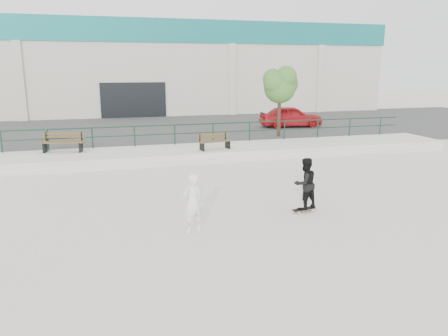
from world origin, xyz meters
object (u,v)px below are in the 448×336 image
object	(u,v)px
red_car	(291,116)
skateboard	(304,209)
bench_left	(63,142)
seated_skater	(193,203)
bench_right	(214,142)
standing_skater	(305,184)
tree	(280,84)

from	to	relation	value
red_car	skateboard	size ratio (longest dim) A/B	5.05
bench_left	seated_skater	size ratio (longest dim) A/B	1.26
bench_left	red_car	bearing A→B (deg)	32.49
bench_right	skateboard	world-z (taller)	bench_right
bench_right	standing_skater	xyz separation A→B (m)	(0.68, -8.29, 0.02)
bench_left	tree	world-z (taller)	tree
bench_left	seated_skater	distance (m)	11.03
red_car	standing_skater	xyz separation A→B (m)	(-6.19, -14.71, -0.30)
tree	red_car	distance (m)	4.73
skateboard	seated_skater	world-z (taller)	seated_skater
red_car	bench_right	bearing A→B (deg)	139.90
red_car	tree	bearing A→B (deg)	153.26
bench_right	standing_skater	bearing A→B (deg)	-96.67
bench_right	tree	distance (m)	6.01
bench_right	red_car	distance (m)	9.41
standing_skater	skateboard	bearing A→B (deg)	-13.62
tree	skateboard	bearing A→B (deg)	-109.08
tree	standing_skater	xyz separation A→B (m)	(-3.89, -11.24, -2.54)
bench_right	seated_skater	distance (m)	9.49
standing_skater	seated_skater	world-z (taller)	standing_skater
bench_right	tree	size ratio (longest dim) A/B	0.43
bench_right	seated_skater	size ratio (longest dim) A/B	1.06
bench_left	bench_right	bearing A→B (deg)	1.48
tree	red_car	bearing A→B (deg)	56.45
red_car	standing_skater	bearing A→B (deg)	163.99
bench_right	skateboard	bearing A→B (deg)	-96.67
seated_skater	skateboard	bearing A→B (deg)	176.55
bench_left	standing_skater	xyz separation A→B (m)	(7.58, -9.57, -0.05)
skateboard	red_car	bearing A→B (deg)	54.66
bench_left	standing_skater	bearing A→B (deg)	-39.62
skateboard	standing_skater	size ratio (longest dim) A/B	0.51
bench_right	tree	xyz separation A→B (m)	(4.57, 2.95, 2.56)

